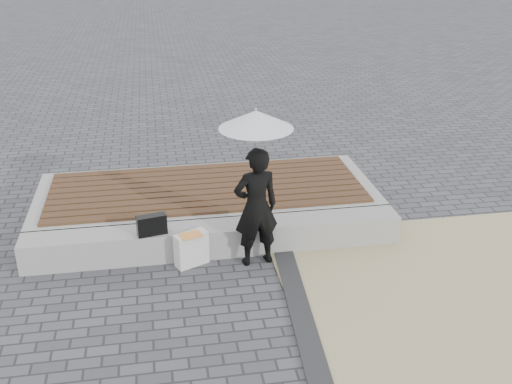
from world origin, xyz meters
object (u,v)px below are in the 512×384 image
handbag (152,225)px  canvas_tote (191,249)px  seating_ledge (216,238)px  woman (256,207)px  parasol (256,120)px

handbag → canvas_tote: bearing=-29.7°
seating_ledge → canvas_tote: size_ratio=11.20×
woman → parasol: 1.14m
seating_ledge → canvas_tote: canvas_tote is taller
seating_ledge → handbag: (-0.82, -0.12, 0.33)m
woman → handbag: size_ratio=4.20×
woman → canvas_tote: woman is taller
seating_ledge → canvas_tote: (-0.34, -0.28, 0.02)m
seating_ledge → canvas_tote: bearing=-141.1°
handbag → canvas_tote: (0.48, -0.16, -0.31)m
woman → handbag: woman is taller
parasol → canvas_tote: parasol is taller
seating_ledge → parasol: 1.84m
seating_ledge → woman: 0.84m
seating_ledge → parasol: size_ratio=4.37×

